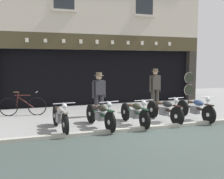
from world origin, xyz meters
name	(u,v)px	position (x,y,z in m)	size (l,w,h in m)	color
ground	(175,139)	(0.00, -0.98, -0.04)	(22.29, 22.00, 0.18)	gray
shop_facade	(93,66)	(0.00, 6.98, 1.80)	(10.59, 4.42, 6.80)	black
motorcycle_left	(60,116)	(-2.76, 0.86, 0.42)	(0.62, 1.96, 0.91)	black
motorcycle_center_left	(100,114)	(-1.55, 0.78, 0.42)	(0.62, 2.02, 0.91)	black
motorcycle_center	(135,112)	(-0.38, 0.77, 0.41)	(0.62, 2.01, 0.90)	black
motorcycle_center_right	(164,110)	(0.76, 0.85, 0.41)	(0.62, 1.96, 0.91)	black
motorcycle_right	(195,108)	(1.94, 0.74, 0.41)	(0.62, 1.96, 0.90)	black
salesman_left	(99,92)	(-1.05, 2.51, 0.91)	(0.55, 0.36, 1.64)	#2D2D33
shopkeeper_center	(155,88)	(1.45, 2.78, 0.97)	(0.55, 0.33, 1.75)	#38332D
tyre_sign_pole	(189,84)	(3.85, 3.80, 0.97)	(0.53, 0.06, 1.71)	#232328
advert_board_near	(61,69)	(-2.00, 5.40, 1.72)	(0.64, 0.03, 1.00)	silver
advert_board_far	(34,69)	(-3.18, 5.40, 1.74)	(0.65, 0.03, 1.11)	silver
leaning_bicycle	(23,106)	(-3.75, 3.63, 0.37)	(1.73, 0.57, 0.94)	black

